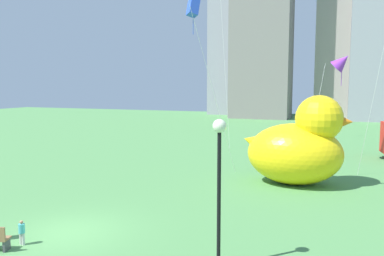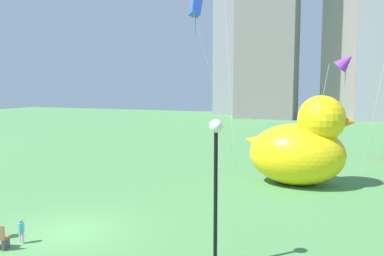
{
  "view_description": "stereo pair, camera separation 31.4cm",
  "coord_description": "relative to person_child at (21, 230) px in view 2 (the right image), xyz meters",
  "views": [
    {
      "loc": [
        9.62,
        -11.73,
        5.61
      ],
      "look_at": [
        3.41,
        4.29,
        3.76
      ],
      "focal_mm": 36.36,
      "sensor_mm": 36.0,
      "label": 1
    },
    {
      "loc": [
        9.91,
        -11.62,
        5.61
      ],
      "look_at": [
        3.41,
        4.29,
        3.76
      ],
      "focal_mm": 36.36,
      "sensor_mm": 36.0,
      "label": 2
    }
  ],
  "objects": [
    {
      "name": "city_skyline",
      "position": [
        7.02,
        63.61,
        14.44
      ],
      "size": [
        39.74,
        16.9,
        37.95
      ],
      "color": "gray",
      "rests_on": "ground"
    },
    {
      "name": "lamppost",
      "position": [
        7.02,
        0.84,
        2.88
      ],
      "size": [
        0.42,
        0.42,
        4.64
      ],
      "color": "black",
      "rests_on": "ground"
    },
    {
      "name": "ground_plane",
      "position": [
        0.8,
        1.54,
        -0.49
      ],
      "size": [
        140.0,
        140.0,
        0.0
      ],
      "primitive_type": "plane",
      "color": "#4F8B4C"
    },
    {
      "name": "kite_blue",
      "position": [
        1.36,
        13.43,
        10.04
      ],
      "size": [
        3.16,
        3.43,
        11.26
      ],
      "color": "silver",
      "rests_on": "ground"
    },
    {
      "name": "kite_purple",
      "position": [
        10.28,
        19.52,
        6.84
      ],
      "size": [
        3.0,
        3.35,
        8.13
      ],
      "color": "silver",
      "rests_on": "ground"
    },
    {
      "name": "person_child",
      "position": [
        0.0,
        0.0,
        0.0
      ],
      "size": [
        0.22,
        0.22,
        0.89
      ],
      "color": "silver",
      "rests_on": "ground"
    },
    {
      "name": "giant_inflatable_duck",
      "position": [
        8.17,
        12.42,
        1.69
      ],
      "size": [
        6.18,
        3.97,
        5.13
      ],
      "color": "yellow",
      "rests_on": "ground"
    }
  ]
}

